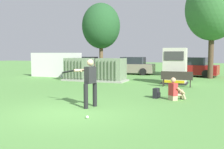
{
  "coord_description": "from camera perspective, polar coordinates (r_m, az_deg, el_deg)",
  "views": [
    {
      "loc": [
        4.36,
        -7.22,
        1.95
      ],
      "look_at": [
        0.11,
        3.5,
        1.0
      ],
      "focal_mm": 40.96,
      "sensor_mm": 36.0,
      "label": 1
    }
  ],
  "objects": [
    {
      "name": "ground_plane",
      "position": [
        8.66,
        -9.34,
        -8.38
      ],
      "size": [
        96.0,
        96.0,
        0.0
      ],
      "primitive_type": "plane",
      "color": "#5B9947"
    },
    {
      "name": "fence_panel",
      "position": [
        21.44,
        -12.52,
        2.06
      ],
      "size": [
        4.8,
        0.12,
        2.0
      ],
      "primitive_type": "cube",
      "color": "white",
      "rests_on": "ground"
    },
    {
      "name": "generator_enclosure",
      "position": [
        16.89,
        13.88,
        1.82
      ],
      "size": [
        1.6,
        1.4,
        2.3
      ],
      "color": "#262626",
      "rests_on": "ground"
    },
    {
      "name": "tree_left",
      "position": [
        22.39,
        -2.46,
        10.72
      ],
      "size": [
        3.28,
        3.28,
        6.26
      ],
      "color": "brown",
      "rests_on": "ground"
    },
    {
      "name": "parked_car_left_of_center",
      "position": [
        24.11,
        4.47,
        1.86
      ],
      "size": [
        4.24,
        2.0,
        1.62
      ],
      "color": "gray",
      "rests_on": "ground"
    },
    {
      "name": "backpack",
      "position": [
        11.35,
        9.88,
        -4.16
      ],
      "size": [
        0.31,
        0.35,
        0.44
      ],
      "color": "black",
      "rests_on": "ground"
    },
    {
      "name": "transformer_mid_west",
      "position": [
        17.73,
        -0.18,
        0.96
      ],
      "size": [
        2.1,
        1.7,
        1.62
      ],
      "color": "#9E9B93",
      "rests_on": "ground"
    },
    {
      "name": "tree_center_left",
      "position": [
        21.57,
        21.49,
        13.44
      ],
      "size": [
        4.07,
        4.07,
        7.78
      ],
      "color": "#4C3828",
      "rests_on": "ground"
    },
    {
      "name": "batter",
      "position": [
        9.25,
        -5.13,
        -1.36
      ],
      "size": [
        1.6,
        0.77,
        1.74
      ],
      "color": "black",
      "rests_on": "ground"
    },
    {
      "name": "transformer_west",
      "position": [
        18.7,
        -7.35,
        1.12
      ],
      "size": [
        2.1,
        1.7,
        1.62
      ],
      "color": "#9E9B93",
      "rests_on": "ground"
    },
    {
      "name": "parked_car_right_of_center",
      "position": [
        22.93,
        17.55,
        1.51
      ],
      "size": [
        4.41,
        2.38,
        1.62
      ],
      "color": "maroon",
      "rests_on": "ground"
    },
    {
      "name": "seated_spectator",
      "position": [
        11.05,
        13.87,
        -3.62
      ],
      "size": [
        0.74,
        0.74,
        0.96
      ],
      "color": "tan",
      "rests_on": "ground"
    },
    {
      "name": "sports_ball",
      "position": [
        7.81,
        -5.53,
        -9.45
      ],
      "size": [
        0.09,
        0.09,
        0.09
      ],
      "primitive_type": "sphere",
      "color": "white",
      "rests_on": "ground"
    },
    {
      "name": "park_bench",
      "position": [
        15.33,
        14.25,
        -0.73
      ],
      "size": [
        1.82,
        0.51,
        0.92
      ],
      "color": "#2D2823",
      "rests_on": "ground"
    },
    {
      "name": "parked_car_leftmost",
      "position": [
        25.88,
        -6.2,
        2.04
      ],
      "size": [
        4.4,
        2.37,
        1.62
      ],
      "color": "maroon",
      "rests_on": "ground"
    }
  ]
}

